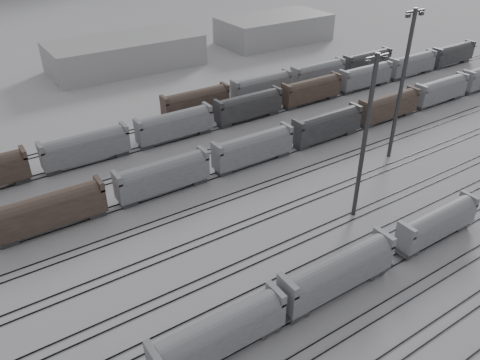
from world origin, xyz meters
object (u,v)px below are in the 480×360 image
hopper_car_a (219,333)px  hopper_car_c (437,222)px  hopper_car_b (338,271)px  light_mast_c (365,137)px

hopper_car_a → hopper_car_c: size_ratio=1.07×
hopper_car_b → hopper_car_c: size_ratio=1.13×
hopper_car_b → hopper_car_c: 18.07m
hopper_car_a → hopper_car_b: 15.83m
hopper_car_c → light_mast_c: bearing=114.6°
hopper_car_c → light_mast_c: size_ratio=0.57×
hopper_car_a → hopper_car_b: hopper_car_b is taller
hopper_car_a → hopper_car_c: (33.89, 0.00, -0.21)m
hopper_car_a → hopper_car_b: bearing=0.0°
hopper_car_a → light_mast_c: 32.37m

